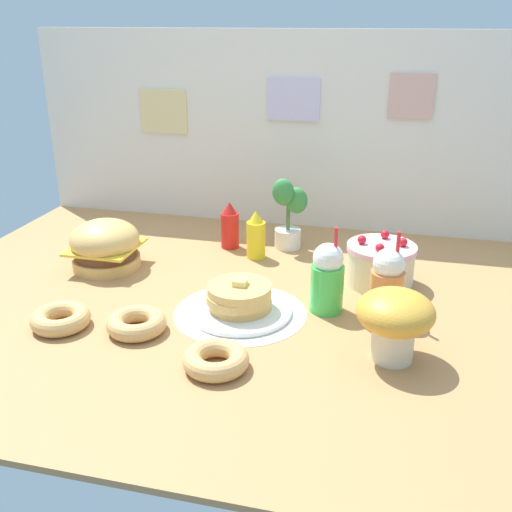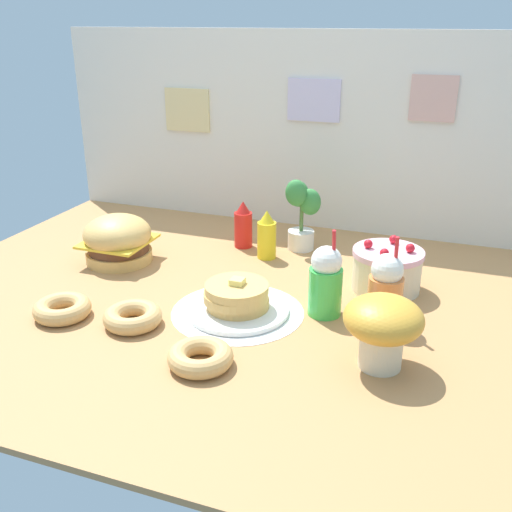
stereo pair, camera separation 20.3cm
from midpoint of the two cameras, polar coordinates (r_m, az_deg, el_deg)
name	(u,v)px [view 2 (the right image)]	position (r m, az deg, el deg)	size (l,w,h in m)	color
ground_plane	(238,304)	(2.11, 0.98, -4.77)	(2.47, 1.80, 0.02)	#B27F4C
back_wall	(308,132)	(2.79, 7.20, 11.85)	(2.47, 0.04, 0.90)	silver
doily_mat	(238,312)	(2.03, 1.09, -5.51)	(0.46, 0.46, 0.00)	white
burger	(118,240)	(2.46, -10.98, 1.51)	(0.28, 0.28, 0.20)	#DBA859
pancake_stack	(237,300)	(2.01, 1.05, -4.35)	(0.35, 0.35, 0.12)	white
layer_cake	(387,269)	(2.24, 15.15, -1.31)	(0.26, 0.26, 0.19)	beige
ketchup_bottle	(243,226)	(2.57, 1.02, 2.91)	(0.08, 0.08, 0.21)	red
mustard_bottle	(267,236)	(2.45, 3.43, 1.90)	(0.08, 0.08, 0.21)	yellow
cream_soda_cup	(326,281)	(2.00, 9.69, -2.49)	(0.11, 0.11, 0.31)	green
orange_float_cup	(386,290)	(1.98, 15.37, -3.27)	(0.11, 0.11, 0.31)	orange
donut_pink_glaze	(62,308)	(2.07, -15.65, -4.99)	(0.19, 0.19, 0.06)	tan
donut_chocolate	(133,317)	(1.96, -8.99, -5.90)	(0.19, 0.19, 0.06)	tan
donut_vanilla	(200,356)	(1.73, -2.02, -9.81)	(0.19, 0.19, 0.06)	tan
potted_plant	(301,212)	(2.54, 6.71, 4.24)	(0.16, 0.12, 0.32)	white
mushroom_stool	(383,325)	(1.74, 15.55, -6.56)	(0.23, 0.23, 0.22)	beige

